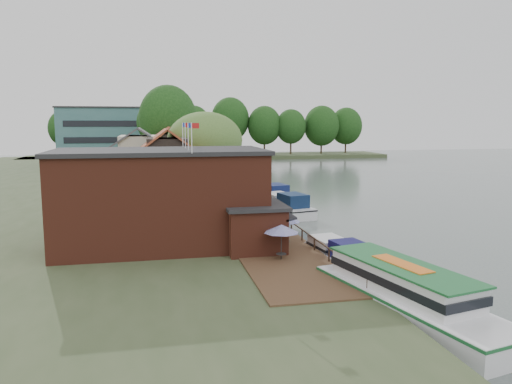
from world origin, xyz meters
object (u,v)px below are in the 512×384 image
cottage_a (167,170)px  umbrella_4 (255,210)px  cottage_c (170,158)px  swan (388,299)px  umbrella_1 (285,230)px  umbrella_2 (276,224)px  umbrella_5 (259,205)px  cottage_b (140,163)px  hotel_block (124,137)px  cruiser_2 (268,192)px  umbrella_3 (269,218)px  tour_boat (409,292)px  pub (188,197)px  cruiser_0 (338,252)px  umbrella_0 (281,242)px  willow (205,157)px  umbrella_6 (244,200)px  cruiser_1 (284,203)px

cottage_a → umbrella_4: cottage_a is taller
cottage_c → swan: size_ratio=19.32×
umbrella_1 → umbrella_2: (-0.11, 2.41, 0.00)m
umbrella_4 → umbrella_5: same height
cottage_b → umbrella_1: cottage_b is taller
umbrella_4 → umbrella_5: size_ratio=1.00×
hotel_block → umbrella_4: hotel_block is taller
cruiser_2 → swan: (-1.53, -36.09, -1.09)m
umbrella_1 → umbrella_4: same height
umbrella_2 → umbrella_3: size_ratio=0.99×
hotel_block → cottage_a: (7.00, -56.00, -1.90)m
tour_boat → pub: bearing=113.4°
cottage_b → cruiser_0: 33.30m
hotel_block → umbrella_1: 75.07m
umbrella_0 → cottage_b: bearing=107.5°
cottage_a → cruiser_0: bearing=-60.7°
willow → umbrella_6: bearing=-67.1°
umbrella_6 → cruiser_1: 6.15m
cottage_b → cottage_c: size_ratio=1.13×
cruiser_1 → hotel_block: bearing=97.3°
cottage_b → cottage_c: 9.85m
cruiser_2 → umbrella_4: bearing=-118.9°
willow → pub: bearing=-99.9°
umbrella_2 → umbrella_3: same height
pub → cottage_b: (-4.00, 25.00, 0.60)m
cottage_b → pub: bearing=-80.9°
hotel_block → umbrella_0: hotel_block is taller
umbrella_5 → umbrella_2: bearing=-94.0°
umbrella_1 → umbrella_5: size_ratio=1.00×
tour_boat → cruiser_0: bearing=79.1°
cottage_a → hotel_block: bearing=97.1°
umbrella_1 → cottage_c: bearing=100.8°
umbrella_2 → umbrella_4: (-0.33, 6.61, 0.00)m
pub → umbrella_2: 7.25m
tour_boat → swan: 2.54m
umbrella_0 → umbrella_4: bearing=86.4°
pub → umbrella_3: (6.89, 2.40, -2.36)m
cottage_a → umbrella_3: (7.89, -12.60, -2.96)m
cruiser_2 → umbrella_2: bearing=-113.5°
cottage_c → umbrella_2: (6.86, -33.99, -2.96)m
pub → cottage_b: bearing=99.1°
cottage_c → willow: (3.50, -14.00, 0.96)m
umbrella_1 → umbrella_2: 2.41m
umbrella_1 → umbrella_4: (-0.44, 9.01, 0.00)m
cottage_a → cottage_c: same height
umbrella_3 → swan: umbrella_3 is taller
cottage_a → cruiser_2: size_ratio=0.80×
swan → cruiser_2: bearing=87.6°
umbrella_6 → cruiser_2: umbrella_6 is taller
umbrella_5 → umbrella_4: bearing=-111.2°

